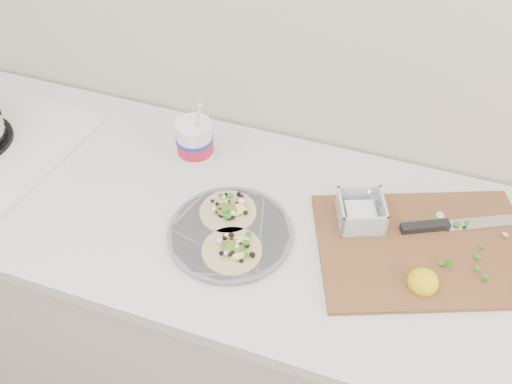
% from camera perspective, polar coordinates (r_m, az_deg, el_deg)
% --- Properties ---
extents(counter, '(2.44, 0.66, 0.90)m').
position_cam_1_polar(counter, '(1.83, -8.90, -9.34)').
color(counter, silver).
rests_on(counter, ground).
extents(taco_plate, '(0.30, 0.30, 0.04)m').
position_cam_1_polar(taco_plate, '(1.34, -2.63, -3.86)').
color(taco_plate, slate).
rests_on(taco_plate, counter).
extents(tub, '(0.10, 0.10, 0.22)m').
position_cam_1_polar(tub, '(1.51, -6.11, 5.33)').
color(tub, white).
rests_on(tub, counter).
extents(cutboard, '(0.58, 0.49, 0.08)m').
position_cam_1_polar(cutboard, '(1.37, 16.06, -4.67)').
color(cutboard, brown).
rests_on(cutboard, counter).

